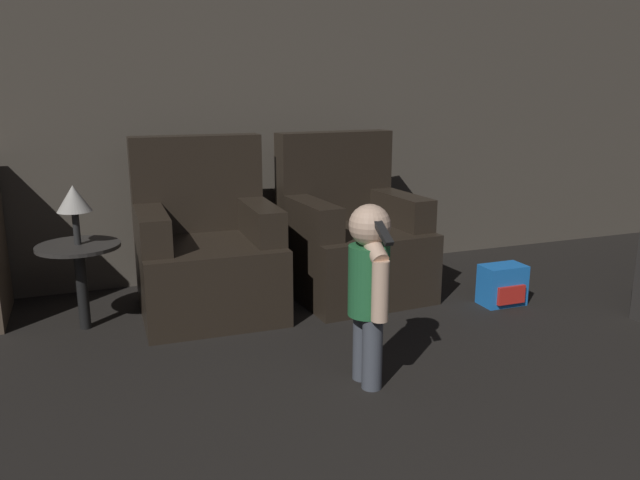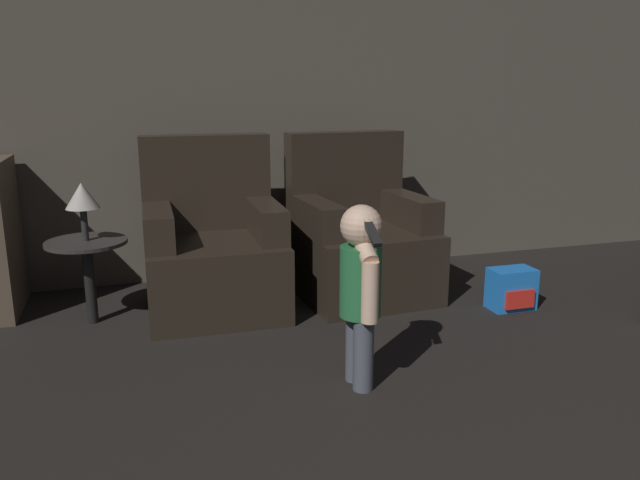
% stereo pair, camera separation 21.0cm
% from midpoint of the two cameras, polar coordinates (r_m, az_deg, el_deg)
% --- Properties ---
extents(wall_back, '(8.40, 0.05, 2.60)m').
position_cam_midpoint_polar(wall_back, '(4.41, 0.27, 13.88)').
color(wall_back, '#51493F').
rests_on(wall_back, ground_plane).
extents(armchair_left, '(0.79, 0.80, 1.01)m').
position_cam_midpoint_polar(armchair_left, '(3.73, -8.16, -1.03)').
color(armchair_left, black).
rests_on(armchair_left, ground_plane).
extents(armchair_right, '(0.83, 0.83, 1.01)m').
position_cam_midpoint_polar(armchair_right, '(3.97, 5.11, -0.04)').
color(armchair_right, black).
rests_on(armchair_right, ground_plane).
extents(person_toddler, '(0.18, 0.32, 0.82)m').
position_cam_midpoint_polar(person_toddler, '(2.69, 6.01, -3.85)').
color(person_toddler, '#474C56').
rests_on(person_toddler, ground_plane).
extents(toy_backpack, '(0.27, 0.19, 0.25)m').
position_cam_midpoint_polar(toy_backpack, '(3.94, 18.59, -4.29)').
color(toy_backpack, blue).
rests_on(toy_backpack, ground_plane).
extents(side_table, '(0.44, 0.44, 0.48)m').
position_cam_midpoint_polar(side_table, '(3.63, -18.97, -1.31)').
color(side_table, black).
rests_on(side_table, ground_plane).
extents(lamp, '(0.18, 0.18, 0.32)m').
position_cam_midpoint_polar(lamp, '(3.56, -19.37, 3.72)').
color(lamp, '#262626').
rests_on(lamp, side_table).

